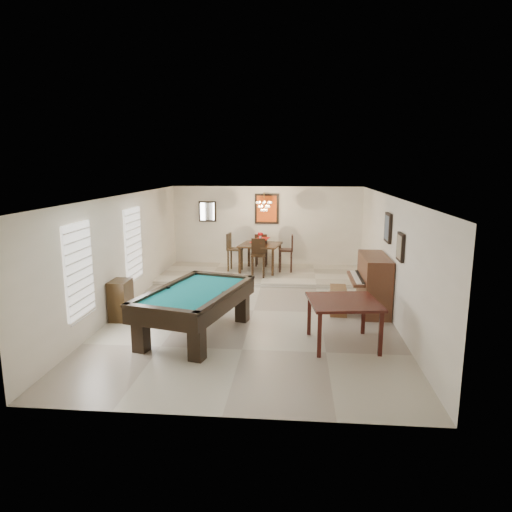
# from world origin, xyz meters

# --- Properties ---
(ground_plane) EXTENTS (6.00, 9.00, 0.02)m
(ground_plane) POSITION_xyz_m (0.00, 0.00, -0.01)
(ground_plane) COLOR beige
(wall_back) EXTENTS (6.00, 0.04, 2.60)m
(wall_back) POSITION_xyz_m (0.00, 4.50, 1.30)
(wall_back) COLOR silver
(wall_back) RESTS_ON ground_plane
(wall_front) EXTENTS (6.00, 0.04, 2.60)m
(wall_front) POSITION_xyz_m (0.00, -4.50, 1.30)
(wall_front) COLOR silver
(wall_front) RESTS_ON ground_plane
(wall_left) EXTENTS (0.04, 9.00, 2.60)m
(wall_left) POSITION_xyz_m (-3.00, 0.00, 1.30)
(wall_left) COLOR silver
(wall_left) RESTS_ON ground_plane
(wall_right) EXTENTS (0.04, 9.00, 2.60)m
(wall_right) POSITION_xyz_m (3.00, 0.00, 1.30)
(wall_right) COLOR silver
(wall_right) RESTS_ON ground_plane
(ceiling) EXTENTS (6.00, 9.00, 0.04)m
(ceiling) POSITION_xyz_m (0.00, 0.00, 2.60)
(ceiling) COLOR white
(ceiling) RESTS_ON wall_back
(dining_step) EXTENTS (6.00, 2.50, 0.12)m
(dining_step) POSITION_xyz_m (0.00, 3.25, 0.06)
(dining_step) COLOR beige
(dining_step) RESTS_ON ground_plane
(window_left_front) EXTENTS (0.06, 1.00, 1.70)m
(window_left_front) POSITION_xyz_m (-2.97, -2.20, 1.40)
(window_left_front) COLOR white
(window_left_front) RESTS_ON wall_left
(window_left_rear) EXTENTS (0.06, 1.00, 1.70)m
(window_left_rear) POSITION_xyz_m (-2.97, 0.60, 1.40)
(window_left_rear) COLOR white
(window_left_rear) RESTS_ON wall_left
(pool_table) EXTENTS (2.07, 2.94, 0.89)m
(pool_table) POSITION_xyz_m (-0.98, -1.60, 0.44)
(pool_table) COLOR black
(pool_table) RESTS_ON ground_plane
(square_table) EXTENTS (1.39, 1.39, 0.85)m
(square_table) POSITION_xyz_m (1.82, -1.85, 0.42)
(square_table) COLOR black
(square_table) RESTS_ON ground_plane
(upright_piano) EXTENTS (0.86, 1.54, 1.28)m
(upright_piano) POSITION_xyz_m (2.55, 0.21, 0.64)
(upright_piano) COLOR brown
(upright_piano) RESTS_ON ground_plane
(piano_bench) EXTENTS (0.41, 0.95, 0.52)m
(piano_bench) POSITION_xyz_m (1.91, 0.13, 0.26)
(piano_bench) COLOR brown
(piano_bench) RESTS_ON ground_plane
(apothecary_chest) EXTENTS (0.38, 0.57, 0.86)m
(apothecary_chest) POSITION_xyz_m (-2.78, -0.84, 0.43)
(apothecary_chest) COLOR black
(apothecary_chest) RESTS_ON ground_plane
(dining_table) EXTENTS (1.32, 1.32, 0.94)m
(dining_table) POSITION_xyz_m (-0.12, 3.46, 0.59)
(dining_table) COLOR black
(dining_table) RESTS_ON dining_step
(flower_vase) EXTENTS (0.14, 0.14, 0.24)m
(flower_vase) POSITION_xyz_m (-0.12, 3.46, 1.18)
(flower_vase) COLOR #B50F11
(flower_vase) RESTS_ON dining_table
(dining_chair_south) EXTENTS (0.42, 0.42, 1.08)m
(dining_chair_south) POSITION_xyz_m (-0.13, 2.72, 0.66)
(dining_chair_south) COLOR black
(dining_chair_south) RESTS_ON dining_step
(dining_chair_north) EXTENTS (0.39, 0.39, 1.03)m
(dining_chair_north) POSITION_xyz_m (-0.15, 4.19, 0.63)
(dining_chair_north) COLOR black
(dining_chair_north) RESTS_ON dining_step
(dining_chair_west) EXTENTS (0.47, 0.47, 1.14)m
(dining_chair_west) POSITION_xyz_m (-0.88, 3.43, 0.69)
(dining_chair_west) COLOR black
(dining_chair_west) RESTS_ON dining_step
(dining_chair_east) EXTENTS (0.41, 0.41, 1.12)m
(dining_chair_east) POSITION_xyz_m (0.64, 3.49, 0.68)
(dining_chair_east) COLOR black
(dining_chair_east) RESTS_ON dining_step
(chandelier) EXTENTS (0.44, 0.44, 0.60)m
(chandelier) POSITION_xyz_m (0.00, 3.20, 2.20)
(chandelier) COLOR #FFE5B2
(chandelier) RESTS_ON ceiling
(back_painting) EXTENTS (0.75, 0.06, 0.95)m
(back_painting) POSITION_xyz_m (0.00, 4.46, 1.90)
(back_painting) COLOR #D84C14
(back_painting) RESTS_ON wall_back
(back_mirror) EXTENTS (0.55, 0.06, 0.65)m
(back_mirror) POSITION_xyz_m (-1.90, 4.46, 1.80)
(back_mirror) COLOR white
(back_mirror) RESTS_ON wall_back
(right_picture_upper) EXTENTS (0.06, 0.55, 0.65)m
(right_picture_upper) POSITION_xyz_m (2.96, 0.30, 1.90)
(right_picture_upper) COLOR slate
(right_picture_upper) RESTS_ON wall_right
(right_picture_lower) EXTENTS (0.06, 0.45, 0.55)m
(right_picture_lower) POSITION_xyz_m (2.96, -1.00, 1.70)
(right_picture_lower) COLOR gray
(right_picture_lower) RESTS_ON wall_right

